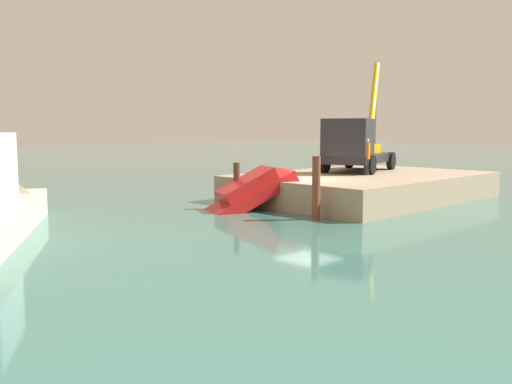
# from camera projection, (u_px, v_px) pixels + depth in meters

# --- Properties ---
(ground) EXTENTS (200.00, 200.00, 0.00)m
(ground) POSITION_uv_depth(u_px,v_px,m) (309.00, 207.00, 26.42)
(ground) COLOR #386B60
(dock) EXTENTS (12.79, 8.98, 1.31)m
(dock) POSITION_uv_depth(u_px,v_px,m) (363.00, 186.00, 29.37)
(dock) COLOR gray
(dock) RESTS_ON ground
(crane_truck) EXTENTS (8.61, 4.87, 6.55)m
(crane_truck) POSITION_uv_depth(u_px,v_px,m) (355.00, 146.00, 30.42)
(crane_truck) COLOR black
(crane_truck) RESTS_ON dock
(dock_worker) EXTENTS (0.34, 0.34, 1.86)m
(dock_worker) POSITION_uv_depth(u_px,v_px,m) (367.00, 156.00, 28.36)
(dock_worker) COLOR #262626
(dock_worker) RESTS_ON dock
(salvaged_car) EXTENTS (4.76, 3.40, 2.81)m
(salvaged_car) POSITION_uv_depth(u_px,v_px,m) (247.00, 194.00, 25.27)
(salvaged_car) COLOR red
(salvaged_car) RESTS_ON ground
(piling_near) EXTENTS (0.31, 0.31, 2.12)m
(piling_near) POSITION_uv_depth(u_px,v_px,m) (237.00, 186.00, 25.70)
(piling_near) COLOR brown
(piling_near) RESTS_ON ground
(piling_mid) EXTENTS (0.33, 0.33, 2.58)m
(piling_mid) POSITION_uv_depth(u_px,v_px,m) (316.00, 188.00, 22.58)
(piling_mid) COLOR brown
(piling_mid) RESTS_ON ground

